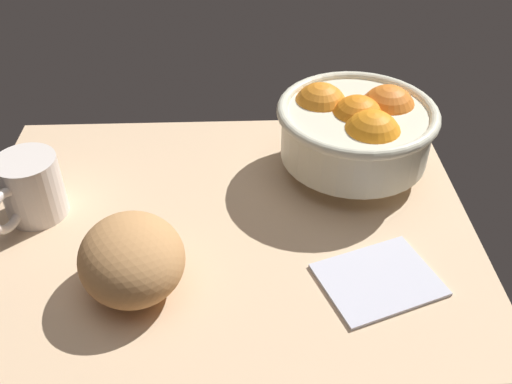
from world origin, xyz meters
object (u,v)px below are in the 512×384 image
(napkin_folded, at_px, (379,278))
(mug, at_px, (30,189))
(fruit_bowl, at_px, (356,128))
(bread_loaf, at_px, (132,258))

(napkin_folded, distance_m, mug, 0.47)
(fruit_bowl, xyz_separation_m, bread_loaf, (0.30, 0.23, -0.03))
(bread_loaf, bearing_deg, napkin_folded, 179.06)
(fruit_bowl, height_order, bread_loaf, fruit_bowl)
(bread_loaf, height_order, mug, same)
(fruit_bowl, distance_m, bread_loaf, 0.38)
(fruit_bowl, relative_size, bread_loaf, 1.68)
(napkin_folded, height_order, mug, mug)
(bread_loaf, relative_size, napkin_folded, 1.01)
(bread_loaf, distance_m, mug, 0.21)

